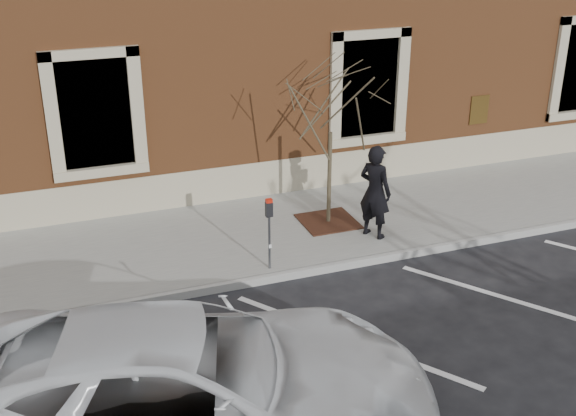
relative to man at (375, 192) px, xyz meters
name	(u,v)px	position (x,y,z in m)	size (l,w,h in m)	color
ground	(299,275)	(-1.87, -0.78, -1.09)	(120.00, 120.00, 0.00)	#28282B
sidewalk_near	(268,233)	(-1.87, 0.97, -1.02)	(40.00, 3.50, 0.15)	#9B9B92
curb_near	(300,273)	(-1.87, -0.83, -1.02)	(40.00, 0.12, 0.15)	#9E9E99
parking_stripes	(350,339)	(-1.87, -2.98, -1.09)	(28.00, 4.40, 0.01)	silver
man	(375,192)	(0.00, 0.00, 0.00)	(0.69, 0.45, 1.88)	black
parking_meter	(269,221)	(-2.38, -0.59, 0.01)	(0.12, 0.10, 1.37)	#595B60
tree_grate	(328,221)	(-0.59, 0.89, -0.93)	(1.12, 1.12, 0.03)	#432515
sapling	(331,106)	(-0.59, 0.89, 1.53)	(2.12, 2.12, 3.53)	#493F2C
white_truck	(185,387)	(-4.77, -4.37, -0.22)	(2.88, 6.24, 1.73)	silver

